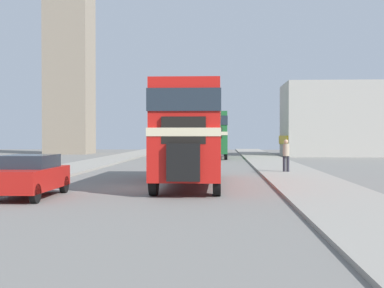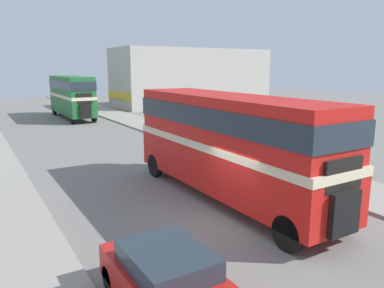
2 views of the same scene
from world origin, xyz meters
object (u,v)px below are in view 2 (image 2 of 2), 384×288
(double_decker_bus, at_px, (229,138))
(car_parked_near, at_px, (170,283))
(bus_distant, at_px, (71,94))
(pedestrian_walking, at_px, (226,134))

(double_decker_bus, height_order, car_parked_near, double_decker_bus)
(bus_distant, bearing_deg, pedestrian_walking, -78.47)
(bus_distant, height_order, pedestrian_walking, bus_distant)
(car_parked_near, height_order, pedestrian_walking, pedestrian_walking)
(bus_distant, relative_size, pedestrian_walking, 5.49)
(bus_distant, distance_m, car_parked_near, 33.63)
(car_parked_near, distance_m, pedestrian_walking, 15.91)
(double_decker_bus, relative_size, bus_distant, 1.10)
(double_decker_bus, distance_m, bus_distant, 27.78)
(pedestrian_walking, bearing_deg, double_decker_bus, -125.98)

